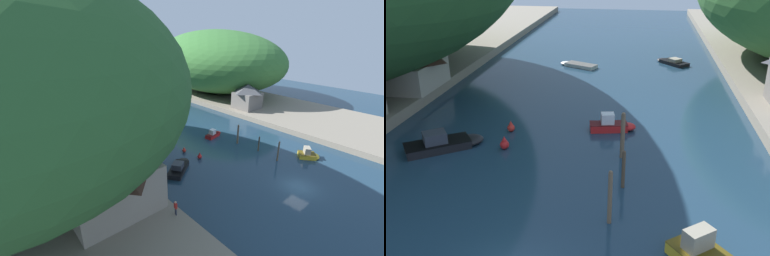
# 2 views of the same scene
# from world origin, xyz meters

# --- Properties ---
(water_surface) EXTENTS (130.00, 130.00, 0.00)m
(water_surface) POSITION_xyz_m (0.00, 30.00, 0.00)
(water_surface) COLOR #1E384C
(water_surface) RESTS_ON ground
(left_bank) EXTENTS (22.00, 120.00, 1.06)m
(left_bank) POSITION_xyz_m (-26.24, 30.00, 0.53)
(left_bank) COLOR gray
(left_bank) RESTS_ON ground
(right_bank) EXTENTS (22.00, 120.00, 1.06)m
(right_bank) POSITION_xyz_m (26.24, 30.00, 0.53)
(right_bank) COLOR gray
(right_bank) RESTS_ON ground
(hillside_right) EXTENTS (31.54, 44.15, 17.80)m
(hillside_right) POSITION_xyz_m (27.34, 42.65, 9.96)
(hillside_right) COLOR #387033
(hillside_right) RESTS_ON right_bank
(waterfront_building) EXTENTS (9.79, 11.43, 7.14)m
(waterfront_building) POSITION_xyz_m (-20.52, 12.01, 4.74)
(waterfront_building) COLOR gray
(waterfront_building) RESTS_ON left_bank
(boathouse_shed) EXTENTS (5.99, 7.09, 3.91)m
(boathouse_shed) POSITION_xyz_m (-17.82, 24.67, 3.08)
(boathouse_shed) COLOR #B2A899
(boathouse_shed) RESTS_ON left_bank
(right_bank_cottage) EXTENTS (5.93, 5.69, 5.80)m
(right_bank_cottage) POSITION_xyz_m (19.92, 24.46, 4.06)
(right_bank_cottage) COLOR slate
(right_bank_cottage) RESTS_ON right_bank
(boat_red_skiff) EXTENTS (4.57, 4.78, 0.82)m
(boat_red_skiff) POSITION_xyz_m (9.36, 42.59, 0.26)
(boat_red_skiff) COLOR black
(boat_red_skiff) RESTS_ON water_surface
(boat_moored_right) EXTENTS (3.54, 3.71, 1.73)m
(boat_moored_right) POSITION_xyz_m (8.84, 3.14, 0.52)
(boat_moored_right) COLOR gold
(boat_moored_right) RESTS_ON water_surface
(boat_open_rowboat) EXTENTS (5.39, 3.75, 0.42)m
(boat_open_rowboat) POSITION_xyz_m (-2.89, 39.35, 0.21)
(boat_open_rowboat) COLOR silver
(boat_open_rowboat) RESTS_ON water_surface
(boat_white_cruiser) EXTENTS (5.96, 5.09, 1.48)m
(boat_white_cruiser) POSITION_xyz_m (-9.17, 13.55, 0.45)
(boat_white_cruiser) COLOR black
(boat_white_cruiser) RESTS_ON water_surface
(boat_far_upstream) EXTENTS (4.06, 2.00, 1.53)m
(boat_far_upstream) POSITION_xyz_m (3.30, 18.97, 0.47)
(boat_far_upstream) COLOR red
(boat_far_upstream) RESTS_ON water_surface
(mooring_post_nearest) EXTENTS (0.25, 0.25, 3.32)m
(mooring_post_nearest) POSITION_xyz_m (4.08, 5.79, 1.67)
(mooring_post_nearest) COLOR brown
(mooring_post_nearest) RESTS_ON water_surface
(mooring_post_second) EXTENTS (0.23, 0.23, 2.64)m
(mooring_post_second) POSITION_xyz_m (4.63, 9.75, 1.33)
(mooring_post_second) COLOR #4C3D2D
(mooring_post_second) RESTS_ON water_surface
(mooring_post_middle) EXTENTS (0.31, 0.31, 3.56)m
(mooring_post_middle) POSITION_xyz_m (4.33, 14.03, 1.79)
(mooring_post_middle) COLOR brown
(mooring_post_middle) RESTS_ON water_surface
(channel_buoy_near) EXTENTS (0.63, 0.63, 0.95)m
(channel_buoy_near) POSITION_xyz_m (-5.14, 17.47, 0.37)
(channel_buoy_near) COLOR red
(channel_buoy_near) RESTS_ON water_surface
(channel_buoy_far) EXTENTS (0.70, 0.70, 1.06)m
(channel_buoy_far) POSITION_xyz_m (-4.65, 14.14, 0.41)
(channel_buoy_far) COLOR red
(channel_buoy_far) RESTS_ON water_surface
(person_on_quay) EXTENTS (0.28, 0.41, 1.69)m
(person_on_quay) POSITION_xyz_m (-16.15, 5.12, 2.04)
(person_on_quay) COLOR #282D3D
(person_on_quay) RESTS_ON left_bank
(person_by_boathouse) EXTENTS (0.28, 0.41, 1.69)m
(person_by_boathouse) POSITION_xyz_m (-16.68, 15.96, 2.04)
(person_by_boathouse) COLOR #282D3D
(person_by_boathouse) RESTS_ON left_bank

